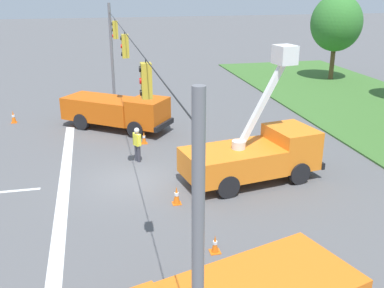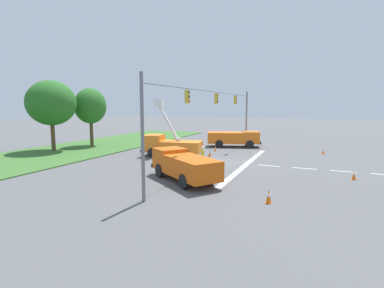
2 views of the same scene
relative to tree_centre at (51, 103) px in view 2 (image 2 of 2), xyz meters
name	(u,v)px [view 2 (image 2 of 2)]	position (x,y,z in m)	size (l,w,h in m)	color
ground_plane	(216,162)	(1.04, -19.82, -5.65)	(200.00, 200.00, 0.00)	#565659
grass_verge	(72,150)	(1.04, -1.82, -5.60)	(56.00, 12.00, 0.10)	#3D6B2D
lane_markings	(263,165)	(1.04, -24.30, -5.64)	(17.60, 15.25, 0.01)	silver
signal_gantry	(216,116)	(1.04, -19.82, -1.22)	(26.20, 0.33, 7.20)	slate
tree_centre	(51,103)	(0.00, 0.00, 0.00)	(5.36, 5.80, 8.27)	brown
tree_east	(90,106)	(5.19, -1.18, -0.38)	(4.43, 3.79, 7.60)	brown
utility_truck_bucket_lift	(170,144)	(2.17, -14.31, -4.35)	(3.53, 6.57, 6.00)	orange
utility_truck_support_near	(234,138)	(11.94, -18.69, -4.47)	(4.34, 7.18, 2.01)	orange
utility_truck_support_far	(183,165)	(-6.79, -19.94, -4.47)	(5.78, 6.69, 2.10)	#D6560F
road_worker	(203,155)	(-1.22, -19.31, -4.65)	(0.58, 0.40, 1.77)	#383842
traffic_cone_foreground_left	(354,175)	(-1.71, -31.33, -5.30)	(0.36, 0.36, 0.72)	orange
traffic_cone_foreground_right	(269,196)	(-9.50, -26.37, -5.25)	(0.36, 0.36, 0.80)	orange
traffic_cone_mid_left	(185,167)	(-3.78, -18.69, -5.31)	(0.36, 0.36, 0.69)	orange
traffic_cone_mid_right	(215,148)	(7.43, -17.66, -5.34)	(0.36, 0.36, 0.64)	orange
traffic_cone_near_bucket	(210,153)	(3.73, -18.26, -5.27)	(0.36, 0.36, 0.76)	orange
traffic_cone_lane_edge_a	(323,151)	(10.07, -29.44, -5.35)	(0.36, 0.36, 0.62)	orange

